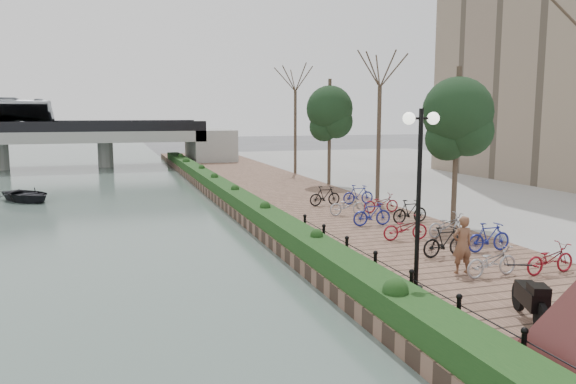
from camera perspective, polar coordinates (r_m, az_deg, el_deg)
name	(u,v)px	position (r m, az deg, el deg)	size (l,w,h in m)	color
ground	(378,341)	(13.34, 9.13, -14.71)	(220.00, 220.00, 0.00)	#59595B
promenade	(298,204)	(30.43, 1.02, -1.20)	(8.00, 75.00, 0.50)	brown
inland_pavement	(539,191)	(38.60, 24.14, 0.06)	(24.00, 75.00, 0.50)	gray
hedge	(227,190)	(31.86, -6.23, 0.17)	(1.10, 56.00, 0.60)	#143714
chain_fence	(392,275)	(15.34, 10.53, -8.31)	(0.10, 14.10, 0.70)	black
lamppost	(420,160)	(14.77, 13.24, 3.16)	(1.02, 0.32, 4.75)	black
motorcycle	(530,297)	(13.80, 23.34, -9.76)	(0.57, 1.82, 1.14)	black
pedestrian	(462,245)	(17.09, 17.27, -5.14)	(0.62, 0.41, 1.69)	brown
bicycle_parking	(409,219)	(22.64, 12.15, -2.74)	(2.40, 14.69, 1.00)	#9E9DA2
street_trees	(411,144)	(27.32, 12.34, 4.81)	(3.20, 37.12, 6.80)	#382D21
boat	(27,195)	(36.03, -25.00, -0.25)	(2.71, 3.80, 0.79)	black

